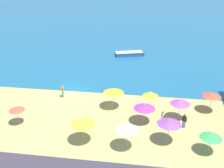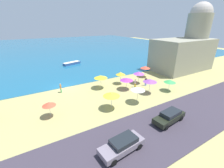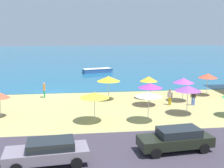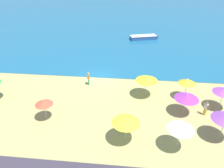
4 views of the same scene
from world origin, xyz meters
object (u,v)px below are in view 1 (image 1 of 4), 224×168
object	(u,v)px
beach_umbrella_6	(180,102)
beach_umbrella_12	(211,136)
beach_umbrella_13	(127,128)
beach_umbrella_8	(17,108)
beach_umbrella_3	(83,123)
bather_0	(163,117)
bather_2	(184,120)
beach_umbrella_14	(212,94)
beach_umbrella_4	(113,91)
beach_umbrella_10	(150,94)
beach_umbrella_11	(144,107)
skiff_nearshore	(129,54)
beach_umbrella_9	(169,122)
bather_1	(63,90)

from	to	relation	value
beach_umbrella_6	beach_umbrella_12	world-z (taller)	beach_umbrella_6
beach_umbrella_13	beach_umbrella_8	bearing A→B (deg)	167.73
beach_umbrella_3	beach_umbrella_12	distance (m)	12.20
beach_umbrella_12	bather_0	bearing A→B (deg)	134.14
bather_2	beach_umbrella_14	bearing A→B (deg)	50.09
beach_umbrella_4	bather_2	size ratio (longest dim) A/B	1.56
beach_umbrella_6	beach_umbrella_10	bearing A→B (deg)	154.24
beach_umbrella_4	beach_umbrella_11	world-z (taller)	beach_umbrella_4
beach_umbrella_3	beach_umbrella_13	world-z (taller)	beach_umbrella_13
beach_umbrella_14	skiff_nearshore	bearing A→B (deg)	120.55
beach_umbrella_8	beach_umbrella_14	distance (m)	22.42
beach_umbrella_13	beach_umbrella_12	bearing A→B (deg)	3.59
beach_umbrella_9	beach_umbrella_11	world-z (taller)	beach_umbrella_9
beach_umbrella_6	beach_umbrella_8	world-z (taller)	beach_umbrella_6
beach_umbrella_11	skiff_nearshore	world-z (taller)	beach_umbrella_11
bather_0	beach_umbrella_4	bearing A→B (deg)	153.36
beach_umbrella_11	beach_umbrella_9	bearing A→B (deg)	-52.92
beach_umbrella_6	beach_umbrella_12	distance (m)	6.25
beach_umbrella_4	beach_umbrella_8	world-z (taller)	beach_umbrella_4
beach_umbrella_13	bather_0	xyz separation A→B (m)	(3.51, 4.91, -1.39)
bather_1	beach_umbrella_6	bearing A→B (deg)	-13.24
beach_umbrella_3	beach_umbrella_13	xyz separation A→B (m)	(4.39, -0.44, 0.04)
beach_umbrella_9	bather_1	world-z (taller)	beach_umbrella_9
beach_umbrella_6	bather_0	xyz separation A→B (m)	(-1.88, -1.34, -1.33)
beach_umbrella_14	bather_0	distance (m)	6.93
beach_umbrella_4	beach_umbrella_9	bearing A→B (deg)	-44.40
beach_umbrella_10	beach_umbrella_12	bearing A→B (deg)	-52.01
beach_umbrella_8	beach_umbrella_14	size ratio (longest dim) A/B	0.87
bather_1	skiff_nearshore	bearing A→B (deg)	68.16
beach_umbrella_12	beach_umbrella_13	distance (m)	7.83
beach_umbrella_12	bather_1	xyz separation A→B (m)	(-17.27, 9.25, -0.93)
beach_umbrella_4	beach_umbrella_6	bearing A→B (deg)	-11.80
beach_umbrella_13	bather_1	size ratio (longest dim) A/B	1.49
beach_umbrella_10	beach_umbrella_13	world-z (taller)	same
beach_umbrella_4	bather_1	world-z (taller)	beach_umbrella_4
beach_umbrella_10	beach_umbrella_11	distance (m)	2.96
beach_umbrella_11	beach_umbrella_13	size ratio (longest dim) A/B	0.95
beach_umbrella_3	beach_umbrella_13	bearing A→B (deg)	-5.70
beach_umbrella_3	beach_umbrella_14	xyz separation A→B (m)	(13.61, 8.14, 0.04)
beach_umbrella_6	skiff_nearshore	size ratio (longest dim) A/B	0.46
beach_umbrella_9	bather_1	xyz separation A→B (m)	(-13.46, 8.14, -1.42)
beach_umbrella_6	bather_1	distance (m)	15.32
beach_umbrella_13	beach_umbrella_6	bearing A→B (deg)	49.19
beach_umbrella_12	beach_umbrella_6	bearing A→B (deg)	112.67
beach_umbrella_14	skiff_nearshore	distance (m)	22.52
beach_umbrella_9	beach_umbrella_13	bearing A→B (deg)	-158.13
beach_umbrella_6	beach_umbrella_8	bearing A→B (deg)	-168.73
beach_umbrella_10	beach_umbrella_11	size ratio (longest dim) A/B	1.05
beach_umbrella_13	beach_umbrella_14	distance (m)	12.59
beach_umbrella_3	beach_umbrella_8	xyz separation A→B (m)	(-8.01, 2.26, -0.29)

